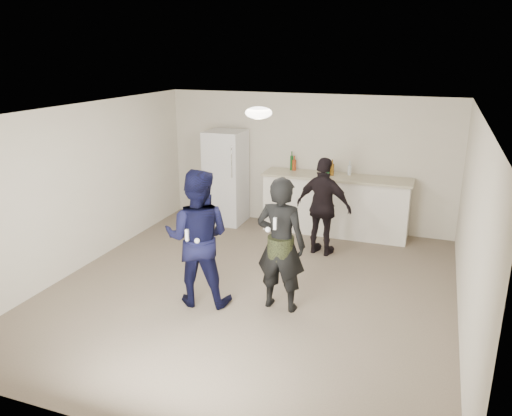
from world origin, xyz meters
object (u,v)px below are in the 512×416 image
(spectator, at_px, (324,207))
(shaker, at_px, (323,172))
(fridge, at_px, (226,177))
(man, at_px, (198,238))
(counter, at_px, (335,206))
(woman, at_px, (281,245))

(spectator, bearing_deg, shaker, -63.58)
(fridge, relative_size, man, 0.98)
(shaker, distance_m, man, 3.26)
(counter, distance_m, woman, 3.05)
(counter, xyz_separation_m, fridge, (-2.13, -0.07, 0.38))
(counter, distance_m, man, 3.46)
(shaker, xyz_separation_m, spectator, (0.23, -0.90, -0.36))
(fridge, bearing_deg, woman, -55.44)
(fridge, distance_m, woman, 3.59)
(fridge, height_order, spectator, fridge)
(fridge, distance_m, shaker, 1.93)
(woman, bearing_deg, fridge, -52.91)
(fridge, xyz_separation_m, shaker, (1.91, -0.06, 0.28))
(spectator, bearing_deg, fridge, -12.23)
(shaker, xyz_separation_m, woman, (0.13, -2.90, -0.29))
(fridge, xyz_separation_m, woman, (2.04, -2.96, -0.01))
(counter, height_order, spectator, spectator)
(shaker, relative_size, man, 0.09)
(man, xyz_separation_m, spectator, (1.17, 2.21, -0.10))
(fridge, bearing_deg, shaker, -1.72)
(counter, xyz_separation_m, woman, (-0.10, -3.03, 0.36))
(shaker, bearing_deg, counter, 29.29)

